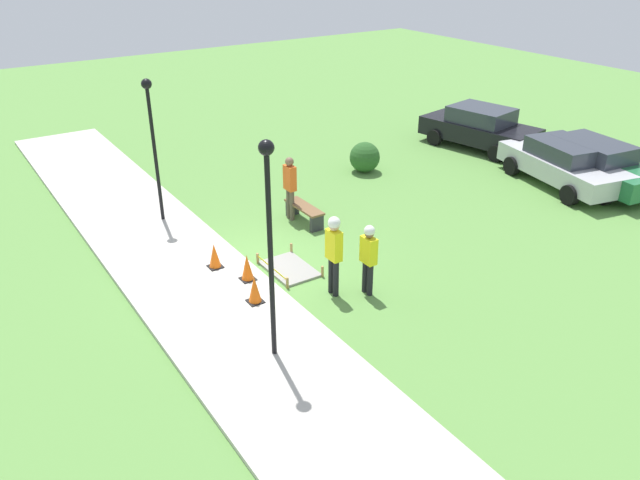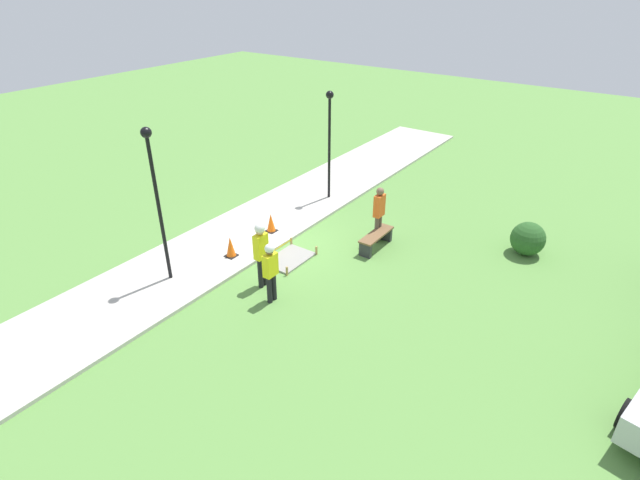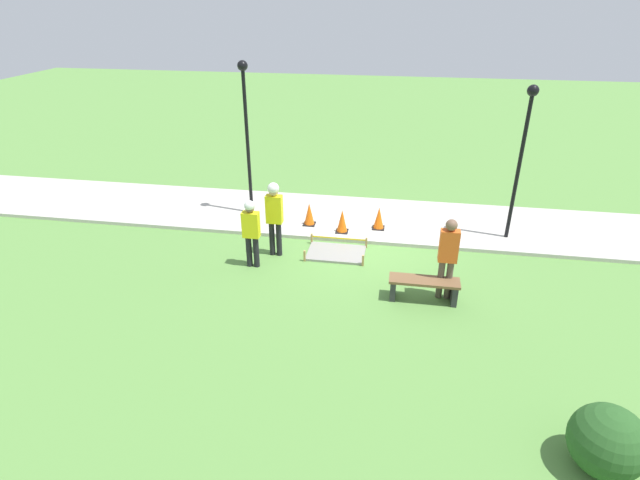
{
  "view_description": "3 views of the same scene",
  "coord_description": "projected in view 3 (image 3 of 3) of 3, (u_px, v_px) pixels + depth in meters",
  "views": [
    {
      "loc": [
        12.29,
        -6.1,
        7.58
      ],
      "look_at": [
        1.08,
        1.31,
        0.84
      ],
      "focal_mm": 35.0,
      "sensor_mm": 36.0,
      "label": 1
    },
    {
      "loc": [
        10.75,
        9.02,
        7.86
      ],
      "look_at": [
        0.43,
        1.69,
        0.91
      ],
      "focal_mm": 28.0,
      "sensor_mm": 36.0,
      "label": 2
    },
    {
      "loc": [
        -0.83,
        11.92,
        6.05
      ],
      "look_at": [
        0.91,
        1.61,
        0.83
      ],
      "focal_mm": 28.0,
      "sensor_mm": 36.0,
      "label": 3
    }
  ],
  "objects": [
    {
      "name": "traffic_cone_far_patch",
      "position": [
        342.0,
        221.0,
        13.66
      ],
      "size": [
        0.34,
        0.34,
        0.65
      ],
      "color": "black",
      "rests_on": "sidewalk"
    },
    {
      "name": "park_bench",
      "position": [
        424.0,
        286.0,
        10.77
      ],
      "size": [
        1.51,
        0.44,
        0.52
      ],
      "color": "#2D2D33",
      "rests_on": "ground_plane"
    },
    {
      "name": "traffic_cone_near_patch",
      "position": [
        379.0,
        218.0,
        13.86
      ],
      "size": [
        0.34,
        0.34,
        0.63
      ],
      "color": "black",
      "rests_on": "sidewalk"
    },
    {
      "name": "worker_supervisor",
      "position": [
        251.0,
        228.0,
        11.82
      ],
      "size": [
        0.4,
        0.25,
        1.73
      ],
      "color": "black",
      "rests_on": "ground_plane"
    },
    {
      "name": "wet_concrete_patch",
      "position": [
        336.0,
        253.0,
        12.81
      ],
      "size": [
        1.51,
        1.04,
        0.29
      ],
      "color": "gray",
      "rests_on": "ground_plane"
    },
    {
      "name": "lamppost_near",
      "position": [
        246.0,
        119.0,
        13.76
      ],
      "size": [
        0.28,
        0.28,
        4.35
      ],
      "color": "black",
      "rests_on": "sidewalk"
    },
    {
      "name": "shrub_rounded_near",
      "position": [
        607.0,
        442.0,
        6.84
      ],
      "size": [
        1.05,
        1.05,
        1.05
      ],
      "color": "#285623",
      "rests_on": "ground_plane"
    },
    {
      "name": "sidewalk",
      "position": [
        368.0,
        219.0,
        14.7
      ],
      "size": [
        28.0,
        3.12,
        0.1
      ],
      "color": "#BCB7AD",
      "rests_on": "ground_plane"
    },
    {
      "name": "lamppost_far",
      "position": [
        523.0,
        142.0,
        12.35
      ],
      "size": [
        0.28,
        0.28,
        3.99
      ],
      "color": "black",
      "rests_on": "sidewalk"
    },
    {
      "name": "worker_assistant",
      "position": [
        274.0,
        212.0,
        12.28
      ],
      "size": [
        0.4,
        0.28,
        1.95
      ],
      "color": "black",
      "rests_on": "ground_plane"
    },
    {
      "name": "ground_plane",
      "position": [
        363.0,
        244.0,
        13.35
      ],
      "size": [
        60.0,
        60.0,
        0.0
      ],
      "primitive_type": "plane",
      "color": "#5B8E42"
    },
    {
      "name": "traffic_cone_sidewalk_edge",
      "position": [
        309.0,
        214.0,
        14.09
      ],
      "size": [
        0.34,
        0.34,
        0.65
      ],
      "color": "black",
      "rests_on": "sidewalk"
    },
    {
      "name": "bystander_in_orange_shirt",
      "position": [
        448.0,
        254.0,
        10.55
      ],
      "size": [
        0.4,
        0.25,
        1.87
      ],
      "color": "brown",
      "rests_on": "ground_plane"
    }
  ]
}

